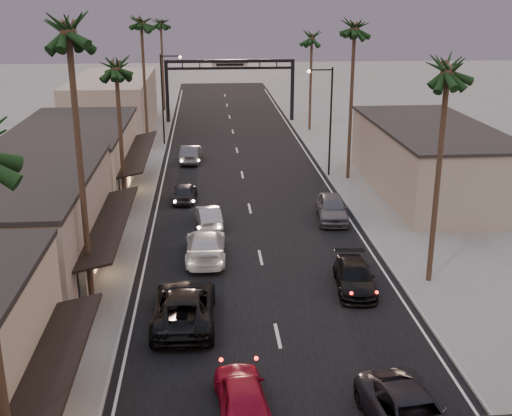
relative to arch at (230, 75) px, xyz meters
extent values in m
plane|color=slate|center=(0.00, -30.00, -5.53)|extent=(200.00, 200.00, 0.00)
cube|color=black|center=(0.00, -25.00, -5.53)|extent=(14.00, 120.00, 0.02)
cube|color=slate|center=(-9.50, -18.00, -5.47)|extent=(5.00, 92.00, 0.12)
cube|color=slate|center=(9.50, -18.00, -5.47)|extent=(5.00, 92.00, 0.12)
cube|color=gray|center=(-13.00, -44.00, -2.78)|extent=(8.00, 14.00, 5.50)
cube|color=#BDAE90|center=(-13.00, -28.00, -3.03)|extent=(8.00, 16.00, 5.00)
cube|color=gray|center=(-13.00, -5.00, -2.53)|extent=(8.00, 20.00, 6.00)
cube|color=gray|center=(14.00, -30.00, -3.03)|extent=(8.00, 18.00, 5.00)
cube|color=black|center=(-7.40, 0.00, -2.03)|extent=(0.40, 0.40, 7.00)
cube|color=black|center=(7.40, 0.00, -2.03)|extent=(0.40, 0.40, 7.00)
cube|color=black|center=(0.00, 0.00, 1.57)|extent=(15.20, 0.35, 0.35)
cube|color=black|center=(0.00, 0.00, 0.77)|extent=(15.20, 0.30, 0.30)
cube|color=beige|center=(0.00, -0.02, 1.17)|extent=(4.20, 0.12, 1.00)
cylinder|color=black|center=(7.20, -25.00, -1.03)|extent=(0.16, 0.16, 9.00)
cylinder|color=black|center=(6.20, -25.00, 3.27)|extent=(2.00, 0.12, 0.12)
sphere|color=#FFD899|center=(5.30, -25.00, 3.17)|extent=(0.30, 0.30, 0.30)
cylinder|color=black|center=(-7.20, -12.00, -1.03)|extent=(0.16, 0.16, 9.00)
cylinder|color=black|center=(-6.20, -12.00, 3.27)|extent=(2.00, 0.12, 0.12)
sphere|color=#FFD899|center=(-5.30, -12.00, 3.17)|extent=(0.30, 0.30, 0.30)
cylinder|color=#38281C|center=(-8.60, -48.00, 0.97)|extent=(0.28, 0.28, 13.00)
sphere|color=black|center=(-8.60, -48.00, 8.07)|extent=(3.20, 3.20, 3.20)
cylinder|color=#38281C|center=(-8.60, -34.00, -0.53)|extent=(0.28, 0.28, 10.00)
sphere|color=black|center=(-8.60, -34.00, 5.07)|extent=(3.20, 3.20, 3.20)
cylinder|color=#38281C|center=(-8.60, -15.00, 0.47)|extent=(0.28, 0.28, 12.00)
sphere|color=black|center=(-8.60, -15.00, 7.07)|extent=(3.20, 3.20, 3.20)
cylinder|color=#38281C|center=(8.60, -46.00, -0.03)|extent=(0.28, 0.28, 11.00)
sphere|color=black|center=(8.60, -46.00, 6.07)|extent=(3.20, 3.20, 3.20)
cylinder|color=#38281C|center=(8.60, -26.00, 0.47)|extent=(0.28, 0.28, 12.00)
sphere|color=black|center=(8.60, -26.00, 7.07)|extent=(3.20, 3.20, 3.20)
cylinder|color=#38281C|center=(8.60, -6.00, -0.53)|extent=(0.28, 0.28, 10.00)
sphere|color=black|center=(8.60, -6.00, 5.07)|extent=(3.20, 3.20, 3.20)
cylinder|color=#38281C|center=(-8.30, 8.00, -0.03)|extent=(0.28, 0.28, 11.00)
sphere|color=black|center=(-8.30, 8.00, 6.07)|extent=(3.20, 3.20, 3.20)
imported|color=maroon|center=(-1.91, -56.43, -4.77)|extent=(2.13, 4.58, 1.52)
imported|color=black|center=(-4.17, -49.43, -4.69)|extent=(2.94, 6.14, 1.69)
imported|color=gray|center=(-2.93, -36.34, -4.87)|extent=(1.84, 4.14, 1.32)
imported|color=silver|center=(-3.16, -41.84, -4.73)|extent=(2.33, 5.55, 1.60)
imported|color=black|center=(-4.64, -30.84, -4.86)|extent=(1.94, 4.08, 1.35)
imported|color=#454449|center=(-4.42, -19.24, -4.76)|extent=(1.96, 4.80, 1.55)
imported|color=black|center=(4.48, -46.51, -4.85)|extent=(2.33, 4.86, 1.37)
imported|color=#525258|center=(5.38, -35.78, -4.70)|extent=(2.47, 5.08, 1.67)
camera|label=1|loc=(-2.97, -76.19, 8.97)|focal=45.00mm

